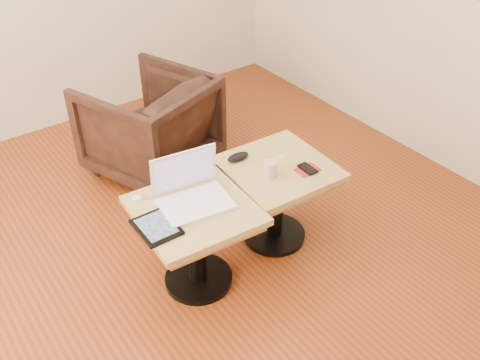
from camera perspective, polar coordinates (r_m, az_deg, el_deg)
room_shell at (r=2.34m, az=-8.30°, el=11.44°), size 4.52×4.52×2.71m
side_table_left at (r=2.90m, az=-4.78°, el=-5.04°), size 0.64×0.64×0.55m
side_table_right at (r=3.19m, az=3.93°, el=-0.52°), size 0.63×0.63×0.55m
laptop at (r=2.82m, az=-5.16°, el=-1.40°), size 0.40×0.33×0.26m
tablet at (r=2.70m, az=-8.92°, el=-4.98°), size 0.20×0.24×0.02m
charging_adapter at (r=2.89m, az=-10.96°, el=-2.00°), size 0.05×0.05×0.03m
glasses_case at (r=3.15m, az=-0.22°, el=2.48°), size 0.15×0.07×0.05m
striped_cup at (r=3.00m, az=3.21°, el=1.15°), size 0.08×0.08×0.10m
earbuds_tangle at (r=3.19m, az=4.50°, el=2.52°), size 0.07×0.05×0.01m
phone_on_sleeve at (r=3.09m, az=7.22°, el=1.15°), size 0.14×0.12×0.02m
armchair at (r=3.91m, az=-9.59°, el=5.72°), size 1.01×1.02×0.73m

